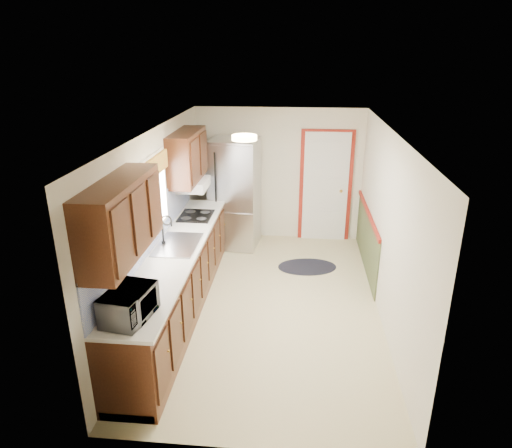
# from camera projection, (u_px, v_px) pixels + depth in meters

# --- Properties ---
(room_shell) EXTENTS (3.20, 5.20, 2.52)m
(room_shell) POSITION_uv_depth(u_px,v_px,m) (270.00, 224.00, 5.96)
(room_shell) COLOR beige
(room_shell) RESTS_ON ground
(kitchen_run) EXTENTS (0.63, 4.00, 2.20)m
(kitchen_run) POSITION_uv_depth(u_px,v_px,m) (173.00, 257.00, 5.93)
(kitchen_run) COLOR #391A0D
(kitchen_run) RESTS_ON ground
(back_wall_trim) EXTENTS (1.12, 2.30, 2.08)m
(back_wall_trim) POSITION_uv_depth(u_px,v_px,m) (334.00, 198.00, 8.04)
(back_wall_trim) COLOR maroon
(back_wall_trim) RESTS_ON ground
(ceiling_fixture) EXTENTS (0.30, 0.30, 0.06)m
(ceiling_fixture) POSITION_uv_depth(u_px,v_px,m) (244.00, 138.00, 5.38)
(ceiling_fixture) COLOR #FFD88C
(ceiling_fixture) RESTS_ON room_shell
(microwave) EXTENTS (0.39, 0.59, 0.37)m
(microwave) POSITION_uv_depth(u_px,v_px,m) (129.00, 301.00, 4.28)
(microwave) COLOR white
(microwave) RESTS_ON kitchen_run
(refrigerator) EXTENTS (0.87, 0.84, 1.92)m
(refrigerator) POSITION_uv_depth(u_px,v_px,m) (235.00, 194.00, 8.01)
(refrigerator) COLOR #B7B7BC
(refrigerator) RESTS_ON ground
(rug) EXTENTS (1.03, 0.74, 0.01)m
(rug) POSITION_uv_depth(u_px,v_px,m) (307.00, 267.00, 7.46)
(rug) COLOR black
(rug) RESTS_ON ground
(cooktop) EXTENTS (0.49, 0.58, 0.02)m
(cooktop) POSITION_uv_depth(u_px,v_px,m) (196.00, 216.00, 6.98)
(cooktop) COLOR black
(cooktop) RESTS_ON kitchen_run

